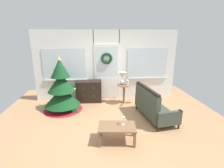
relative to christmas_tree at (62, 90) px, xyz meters
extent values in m
plane|color=#AD7F56|center=(1.51, -1.14, -0.67)|extent=(6.76, 6.76, 0.00)
cube|color=white|center=(-0.02, 0.95, 0.60)|extent=(2.15, 0.08, 2.55)
cube|color=white|center=(3.03, 0.95, 0.60)|extent=(2.15, 0.08, 2.55)
cube|color=white|center=(1.51, 0.95, 1.63)|extent=(0.94, 0.08, 0.50)
cube|color=silver|center=(1.51, 0.91, 0.35)|extent=(0.90, 0.05, 2.05)
cube|color=white|center=(1.51, 0.89, -0.22)|extent=(0.78, 0.02, 0.80)
cube|color=silver|center=(1.51, 0.89, 0.73)|extent=(0.78, 0.01, 1.10)
cube|color=silver|center=(-0.02, 0.89, 0.68)|extent=(1.50, 0.01, 1.10)
cube|color=silver|center=(3.03, 0.89, 0.68)|extent=(1.50, 0.01, 1.10)
cube|color=silver|center=(-0.02, 0.88, 0.11)|extent=(1.59, 0.06, 0.03)
cube|color=silver|center=(3.03, 0.88, 0.11)|extent=(1.59, 0.06, 0.03)
torus|color=#123B1B|center=(1.51, 0.85, 0.88)|extent=(0.41, 0.09, 0.41)
cube|color=red|center=(1.51, 0.83, 0.75)|extent=(0.10, 0.02, 0.10)
cylinder|color=#4C331E|center=(0.00, 0.00, -0.55)|extent=(0.10, 0.10, 0.24)
cone|color=maroon|center=(0.00, 0.00, -0.62)|extent=(1.25, 1.25, 0.10)
cone|color=#14421E|center=(0.00, 0.00, -0.21)|extent=(1.13, 1.13, 0.58)
cone|color=#14421E|center=(0.00, 0.00, 0.25)|extent=(0.86, 0.86, 0.58)
cone|color=#14421E|center=(0.00, 0.00, 0.72)|extent=(0.59, 0.59, 0.58)
cone|color=#E0BC4C|center=(0.00, 0.00, 1.02)|extent=(0.12, 0.12, 0.12)
sphere|color=red|center=(0.10, 0.19, 0.69)|extent=(0.07, 0.07, 0.07)
sphere|color=gold|center=(-0.12, 0.20, 0.67)|extent=(0.07, 0.07, 0.07)
sphere|color=silver|center=(0.41, 0.03, 0.02)|extent=(0.07, 0.07, 0.07)
sphere|color=#264CB2|center=(0.07, 0.26, 0.42)|extent=(0.05, 0.05, 0.05)
sphere|color=red|center=(-0.01, 0.33, 0.11)|extent=(0.08, 0.08, 0.08)
sphere|color=gold|center=(-0.09, 0.18, 0.72)|extent=(0.07, 0.07, 0.07)
cube|color=black|center=(0.84, 0.65, -0.28)|extent=(0.92, 0.46, 0.78)
sphere|color=tan|center=(0.65, 0.43, -0.09)|extent=(0.03, 0.03, 0.03)
sphere|color=tan|center=(1.01, 0.42, -0.09)|extent=(0.03, 0.03, 0.03)
sphere|color=tan|center=(0.65, 0.43, -0.39)|extent=(0.03, 0.03, 0.03)
sphere|color=tan|center=(1.01, 0.42, -0.39)|extent=(0.03, 0.03, 0.03)
cylinder|color=black|center=(3.22, -1.52, -0.60)|extent=(0.05, 0.05, 0.14)
cylinder|color=black|center=(3.01, -0.07, -0.60)|extent=(0.05, 0.05, 0.14)
cylinder|color=black|center=(2.62, -1.60, -0.60)|extent=(0.05, 0.05, 0.14)
cylinder|color=black|center=(2.41, -0.16, -0.60)|extent=(0.05, 0.05, 0.14)
cube|color=#384238|center=(2.82, -0.84, -0.46)|extent=(0.91, 1.49, 0.14)
cube|color=#384238|center=(2.52, -0.88, -0.08)|extent=(0.32, 1.40, 0.62)
cube|color=black|center=(2.52, -0.88, 0.26)|extent=(0.27, 1.37, 0.06)
cube|color=#384238|center=(2.92, -1.58, -0.34)|extent=(0.67, 0.18, 0.38)
cylinder|color=black|center=(3.21, -1.54, -0.17)|extent=(0.10, 0.10, 0.09)
cube|color=#384238|center=(2.71, -0.10, -0.34)|extent=(0.67, 0.18, 0.38)
cylinder|color=black|center=(3.00, -0.06, -0.17)|extent=(0.10, 0.10, 0.09)
cylinder|color=brown|center=(2.07, 0.34, 0.01)|extent=(0.48, 0.48, 0.02)
cylinder|color=brown|center=(2.07, 0.34, -0.34)|extent=(0.07, 0.07, 0.67)
cube|color=brown|center=(2.23, 0.34, -0.65)|extent=(0.20, 0.05, 0.04)
cube|color=brown|center=(1.99, 0.48, -0.65)|extent=(0.14, 0.20, 0.04)
cube|color=brown|center=(1.99, 0.20, -0.65)|extent=(0.14, 0.20, 0.04)
sphere|color=silver|center=(2.01, 0.38, 0.10)|extent=(0.16, 0.16, 0.16)
cylinder|color=silver|center=(2.01, 0.38, 0.23)|extent=(0.02, 0.02, 0.06)
cone|color=silver|center=(2.01, 0.38, 0.36)|extent=(0.28, 0.28, 0.20)
cylinder|color=beige|center=(2.17, 0.28, 0.10)|extent=(0.09, 0.09, 0.16)
sphere|color=beige|center=(2.17, 0.28, 0.18)|extent=(0.10, 0.10, 0.10)
cylinder|color=#4C7042|center=(2.15, 0.28, 0.28)|extent=(0.07, 0.01, 0.17)
cylinder|color=#4C7042|center=(2.17, 0.28, 0.28)|extent=(0.01, 0.01, 0.18)
cylinder|color=#4C7042|center=(2.19, 0.28, 0.28)|extent=(0.07, 0.01, 0.17)
cube|color=brown|center=(1.54, -1.91, -0.30)|extent=(0.89, 0.61, 0.03)
cube|color=brown|center=(1.14, -2.08, -0.49)|extent=(0.05, 0.05, 0.36)
cube|color=brown|center=(1.89, -2.17, -0.49)|extent=(0.05, 0.05, 0.36)
cube|color=brown|center=(1.19, -1.65, -0.49)|extent=(0.05, 0.05, 0.36)
cube|color=brown|center=(1.94, -1.73, -0.49)|extent=(0.05, 0.05, 0.36)
cylinder|color=silver|center=(1.69, -1.86, -0.28)|extent=(0.06, 0.06, 0.01)
cylinder|color=silver|center=(1.69, -1.86, -0.23)|extent=(0.01, 0.01, 0.10)
cone|color=silver|center=(1.69, -1.86, -0.13)|extent=(0.08, 0.08, 0.09)
cube|color=#266633|center=(0.40, -0.24, -0.58)|extent=(0.18, 0.16, 0.18)
camera|label=1|loc=(1.09, -5.34, 1.70)|focal=27.55mm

